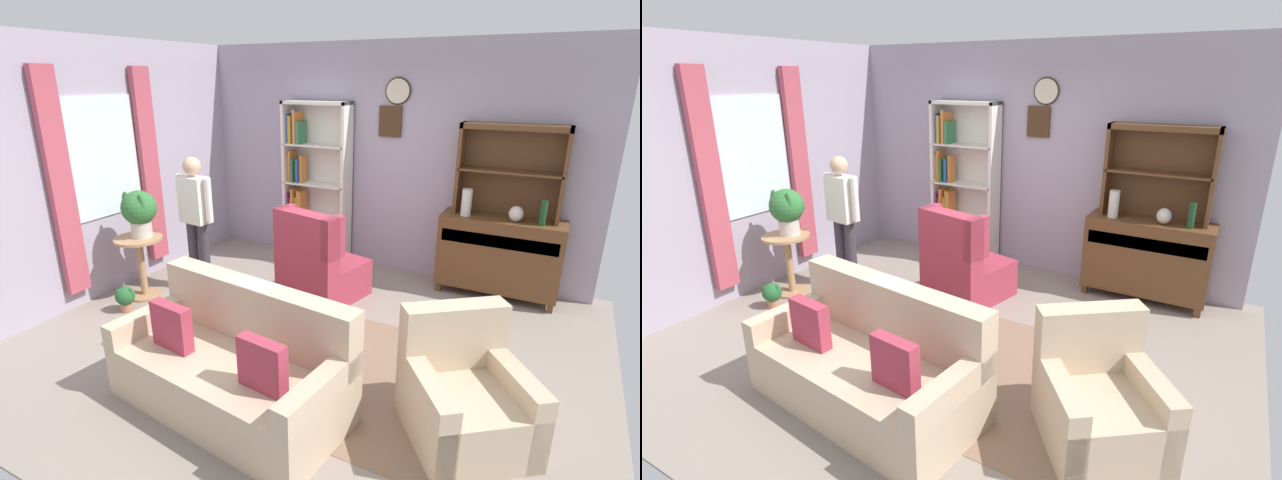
{
  "view_description": "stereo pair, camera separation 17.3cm",
  "coord_description": "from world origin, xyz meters",
  "views": [
    {
      "loc": [
        2.04,
        -3.47,
        2.38
      ],
      "look_at": [
        0.1,
        0.2,
        0.95
      ],
      "focal_mm": 26.59,
      "sensor_mm": 36.0,
      "label": 1
    },
    {
      "loc": [
        2.19,
        -3.39,
        2.38
      ],
      "look_at": [
        0.1,
        0.2,
        0.95
      ],
      "focal_mm": 26.59,
      "sensor_mm": 36.0,
      "label": 2
    }
  ],
  "objects": [
    {
      "name": "person_reading",
      "position": [
        -1.61,
        0.43,
        0.91
      ],
      "size": [
        0.53,
        0.23,
        1.56
      ],
      "color": "#38333D",
      "rests_on": "ground_plane"
    },
    {
      "name": "wingback_chair",
      "position": [
        -0.26,
        0.85,
        0.38
      ],
      "size": [
        0.94,
        0.96,
        1.05
      ],
      "color": "#A33347",
      "rests_on": "ground_plane"
    },
    {
      "name": "vase_tall",
      "position": [
        1.1,
        1.78,
        1.07
      ],
      "size": [
        0.11,
        0.11,
        0.3
      ],
      "primitive_type": "cylinder",
      "color": "beige",
      "rests_on": "sideboard"
    },
    {
      "name": "sideboard",
      "position": [
        1.49,
        1.86,
        0.51
      ],
      "size": [
        1.3,
        0.45,
        0.92
      ],
      "color": "brown",
      "rests_on": "ground_plane"
    },
    {
      "name": "plant_stand",
      "position": [
        -2.04,
        -0.04,
        0.44
      ],
      "size": [
        0.52,
        0.52,
        0.71
      ],
      "color": "#A87F56",
      "rests_on": "ground_plane"
    },
    {
      "name": "potted_plant_small",
      "position": [
        -1.92,
        -0.41,
        0.17
      ],
      "size": [
        0.21,
        0.21,
        0.28
      ],
      "color": "#AD6B4C",
      "rests_on": "ground_plane"
    },
    {
      "name": "bottle_wine",
      "position": [
        1.88,
        1.77,
        1.05
      ],
      "size": [
        0.07,
        0.07,
        0.27
      ],
      "primitive_type": "cylinder",
      "color": "#194223",
      "rests_on": "sideboard"
    },
    {
      "name": "couch_floral",
      "position": [
        0.04,
        -1.08,
        0.31
      ],
      "size": [
        1.89,
        1.05,
        0.9
      ],
      "color": "#C6AD8E",
      "rests_on": "ground_plane"
    },
    {
      "name": "book_stack",
      "position": [
        0.1,
        -0.4,
        0.44
      ],
      "size": [
        0.18,
        0.15,
        0.05
      ],
      "color": "#CC7233",
      "rests_on": "coffee_table"
    },
    {
      "name": "wall_back",
      "position": [
        0.0,
        2.13,
        1.41
      ],
      "size": [
        5.0,
        0.09,
        2.8
      ],
      "color": "#A399AD",
      "rests_on": "ground_plane"
    },
    {
      "name": "wall_left",
      "position": [
        -2.52,
        0.0,
        1.4
      ],
      "size": [
        0.16,
        4.2,
        2.8
      ],
      "color": "#A399AD",
      "rests_on": "ground_plane"
    },
    {
      "name": "area_rug",
      "position": [
        0.2,
        -0.3,
        0.0
      ],
      "size": [
        2.92,
        1.84,
        0.01
      ],
      "primitive_type": "cube",
      "color": "#846651",
      "rests_on": "ground_plane"
    },
    {
      "name": "coffee_table",
      "position": [
        0.03,
        -0.34,
        0.35
      ],
      "size": [
        0.8,
        0.5,
        0.42
      ],
      "color": "brown",
      "rests_on": "ground_plane"
    },
    {
      "name": "vase_round",
      "position": [
        1.62,
        1.79,
        1.01
      ],
      "size": [
        0.15,
        0.15,
        0.17
      ],
      "primitive_type": "ellipsoid",
      "color": "beige",
      "rests_on": "sideboard"
    },
    {
      "name": "sideboard_hutch",
      "position": [
        1.49,
        1.97,
        1.56
      ],
      "size": [
        1.1,
        0.26,
        1.0
      ],
      "color": "brown",
      "rests_on": "sideboard"
    },
    {
      "name": "armchair_floral",
      "position": [
        1.64,
        -0.6,
        0.29
      ],
      "size": [
        1.07,
        1.07,
        0.88
      ],
      "color": "#C6AD8E",
      "rests_on": "ground_plane"
    },
    {
      "name": "potted_plant_large",
      "position": [
        -2.02,
        -0.01,
        1.01
      ],
      "size": [
        0.38,
        0.38,
        0.52
      ],
      "color": "beige",
      "rests_on": "plant_stand"
    },
    {
      "name": "ground_plane",
      "position": [
        0.0,
        0.0,
        -0.01
      ],
      "size": [
        5.4,
        4.6,
        0.02
      ],
      "primitive_type": "cube",
      "color": "gray"
    },
    {
      "name": "bookshelf",
      "position": [
        -0.94,
        1.95,
        1.04
      ],
      "size": [
        0.9,
        0.3,
        2.1
      ],
      "color": "silver",
      "rests_on": "ground_plane"
    }
  ]
}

